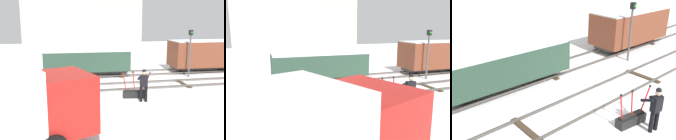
{
  "view_description": "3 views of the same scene",
  "coord_description": "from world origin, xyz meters",
  "views": [
    {
      "loc": [
        -4.13,
        -14.94,
        4.23
      ],
      "look_at": [
        -0.8,
        2.05,
        0.72
      ],
      "focal_mm": 41.16,
      "sensor_mm": 36.0,
      "label": 1
    },
    {
      "loc": [
        -6.32,
        -10.79,
        3.76
      ],
      "look_at": [
        -1.37,
        2.84,
        0.91
      ],
      "focal_mm": 37.11,
      "sensor_mm": 36.0,
      "label": 2
    },
    {
      "loc": [
        -7.49,
        -6.56,
        5.65
      ],
      "look_at": [
        -0.4,
        1.64,
        0.96
      ],
      "focal_mm": 41.78,
      "sensor_mm": 36.0,
      "label": 3
    }
  ],
  "objects": [
    {
      "name": "ground_plane",
      "position": [
        0.0,
        0.0,
        0.0
      ],
      "size": [
        60.0,
        60.0,
        0.0
      ],
      "primitive_type": "plane",
      "color": "white"
    },
    {
      "name": "signal_post",
      "position": [
        4.87,
        1.93,
        2.12
      ],
      "size": [
        0.24,
        0.32,
        3.41
      ],
      "color": "#4C4C4C",
      "rests_on": "ground_plane"
    },
    {
      "name": "track_siding_near",
      "position": [
        0.0,
        3.55,
        0.11
      ],
      "size": [
        44.0,
        1.94,
        0.18
      ],
      "color": "#4C4742",
      "rests_on": "ground_plane"
    },
    {
      "name": "rail_worker",
      "position": [
        -0.11,
        -2.8,
        0.96
      ],
      "size": [
        0.6,
        0.69,
        1.71
      ],
      "rotation": [
        0.0,
        0.0,
        -0.15
      ],
      "color": "black",
      "rests_on": "ground_plane"
    },
    {
      "name": "freight_car_back_track",
      "position": [
        -2.38,
        3.55,
        1.16
      ],
      "size": [
        6.13,
        2.28,
        1.96
      ],
      "rotation": [
        0.0,
        0.0,
        -0.03
      ],
      "color": "#2D2B28",
      "rests_on": "ground_plane"
    },
    {
      "name": "switch_lever_frame",
      "position": [
        -0.37,
        -2.08,
        0.25
      ],
      "size": [
        1.52,
        0.54,
        1.45
      ],
      "rotation": [
        0.0,
        0.0,
        -0.15
      ],
      "color": "black",
      "rests_on": "ground_plane"
    },
    {
      "name": "freight_car_mid_siding",
      "position": [
        7.09,
        3.55,
        1.43
      ],
      "size": [
        5.67,
        2.38,
        2.5
      ],
      "rotation": [
        0.0,
        0.0,
        -0.03
      ],
      "color": "#2D2B28",
      "rests_on": "ground_plane"
    },
    {
      "name": "track_main_line",
      "position": [
        0.0,
        0.0,
        0.11
      ],
      "size": [
        44.0,
        1.94,
        0.18
      ],
      "color": "#4C4742",
      "rests_on": "ground_plane"
    }
  ]
}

